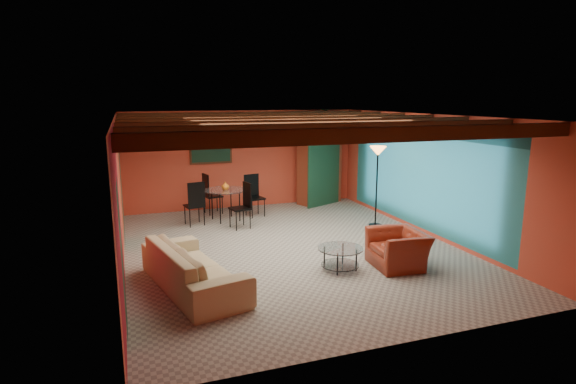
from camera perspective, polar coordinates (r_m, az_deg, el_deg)
name	(u,v)px	position (r m, az deg, el deg)	size (l,w,h in m)	color
room	(289,133)	(9.26, 0.18, 7.25)	(6.52, 8.01, 2.71)	gray
sofa	(193,267)	(7.76, -11.55, -8.98)	(2.50, 0.98, 0.73)	tan
armchair	(398,249)	(8.80, 13.34, -6.80)	(1.02, 0.89, 0.66)	maroon
coffee_table	(340,258)	(8.49, 6.42, -8.11)	(0.82, 0.82, 0.42)	white
dining_table	(226,199)	(11.75, -7.67, -0.87)	(2.11, 2.11, 1.10)	silver
armoire	(320,166)	(13.52, 3.89, 3.24)	(1.26, 0.62, 2.21)	maroon
floor_lamp	(377,186)	(11.27, 10.82, 0.68)	(0.39, 0.39, 1.94)	black
ceiling_fan	(291,133)	(9.16, 0.42, 7.20)	(1.50, 1.50, 0.44)	#472614
painting	(211,150)	(12.82, -9.44, 5.11)	(1.05, 0.03, 0.65)	black
potted_plant	(320,118)	(13.39, 3.97, 9.04)	(0.47, 0.41, 0.53)	#26661E
vase	(225,174)	(11.63, -7.75, 2.26)	(0.19, 0.19, 0.20)	orange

